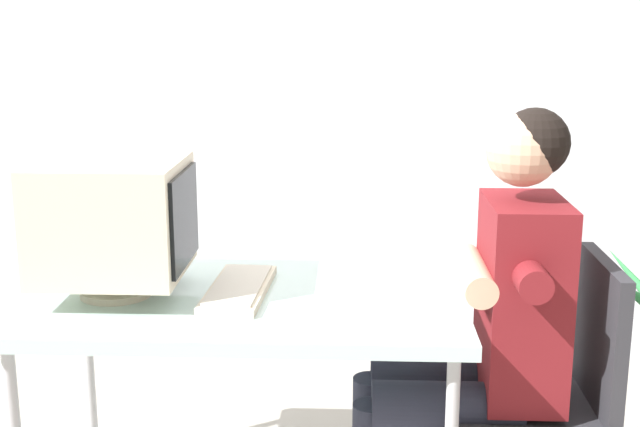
{
  "coord_description": "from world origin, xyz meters",
  "views": [
    {
      "loc": [
        0.33,
        -2.35,
        1.56
      ],
      "look_at": [
        0.23,
        0.0,
        1.01
      ],
      "focal_mm": 47.39,
      "sensor_mm": 36.0,
      "label": 1
    }
  ],
  "objects_px": {
    "crt_monitor": "(114,219)",
    "desk": "(244,312)",
    "keyboard": "(239,289)",
    "person_seated": "(483,318)",
    "office_chair": "(548,389)"
  },
  "relations": [
    {
      "from": "crt_monitor",
      "to": "desk",
      "type": "bearing_deg",
      "value": 2.0
    },
    {
      "from": "keyboard",
      "to": "person_seated",
      "type": "relative_size",
      "value": 0.33
    },
    {
      "from": "office_chair",
      "to": "person_seated",
      "type": "bearing_deg",
      "value": 180.0
    },
    {
      "from": "office_chair",
      "to": "desk",
      "type": "bearing_deg",
      "value": 177.74
    },
    {
      "from": "crt_monitor",
      "to": "keyboard",
      "type": "xyz_separation_m",
      "value": [
        0.35,
        0.03,
        -0.22
      ]
    },
    {
      "from": "keyboard",
      "to": "desk",
      "type": "bearing_deg",
      "value": -40.62
    },
    {
      "from": "crt_monitor",
      "to": "keyboard",
      "type": "bearing_deg",
      "value": 4.44
    },
    {
      "from": "desk",
      "to": "crt_monitor",
      "type": "distance_m",
      "value": 0.47
    },
    {
      "from": "crt_monitor",
      "to": "keyboard",
      "type": "distance_m",
      "value": 0.42
    },
    {
      "from": "keyboard",
      "to": "office_chair",
      "type": "distance_m",
      "value": 0.96
    },
    {
      "from": "keyboard",
      "to": "person_seated",
      "type": "height_order",
      "value": "person_seated"
    },
    {
      "from": "desk",
      "to": "keyboard",
      "type": "height_order",
      "value": "keyboard"
    },
    {
      "from": "desk",
      "to": "crt_monitor",
      "type": "relative_size",
      "value": 3.07
    },
    {
      "from": "desk",
      "to": "office_chair",
      "type": "distance_m",
      "value": 0.92
    },
    {
      "from": "keyboard",
      "to": "office_chair",
      "type": "xyz_separation_m",
      "value": [
        0.91,
        -0.05,
        -0.28
      ]
    }
  ]
}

